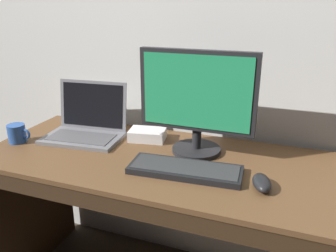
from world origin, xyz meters
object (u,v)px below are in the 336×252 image
Objects in this scene: coffee_mug at (17,133)px; computer_mouse at (262,183)px; laptop_space_gray at (86,127)px; external_monitor at (197,100)px; wired_keyboard at (185,169)px; external_drive_box at (147,135)px.

computer_mouse is at bearing -1.87° from coffee_mug.
laptop_space_gray is 0.55m from external_monitor.
wired_keyboard is 0.27m from computer_mouse.
external_drive_box is at bearing 137.91° from computer_mouse.
laptop_space_gray is at bearing -179.98° from external_monitor.
laptop_space_gray reaches higher than external_drive_box.
wired_keyboard is 0.35m from external_drive_box.
coffee_mug is (-0.25, -0.16, -0.01)m from laptop_space_gray.
external_drive_box is (-0.26, 0.24, 0.01)m from wired_keyboard.
computer_mouse is 0.59m from external_drive_box.
external_monitor reaches higher than computer_mouse.
external_monitor is at bearing 129.65° from computer_mouse.
external_drive_box is at bearing 23.12° from coffee_mug.
external_drive_box is (0.28, 0.06, -0.03)m from laptop_space_gray.
external_monitor is 2.91× the size of external_drive_box.
external_monitor is 1.10× the size of wired_keyboard.
wired_keyboard is (0.54, -0.18, -0.04)m from laptop_space_gray.
computer_mouse is at bearing -3.84° from wired_keyboard.
external_drive_box is 0.58m from coffee_mug.
computer_mouse is at bearing -34.42° from external_monitor.
wired_keyboard is at bearing -86.11° from external_monitor.
laptop_space_gray reaches higher than coffee_mug.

